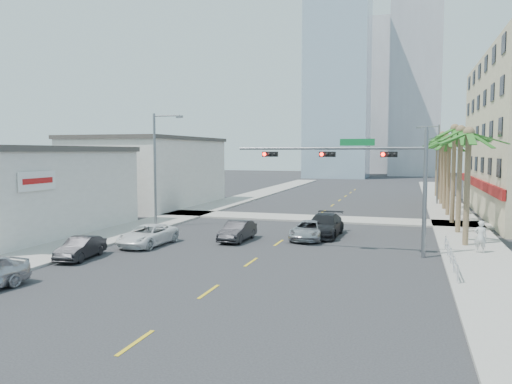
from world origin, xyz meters
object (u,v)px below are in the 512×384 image
Objects in this scene: car_parked_far at (148,235)px; car_lane_left at (237,231)px; traffic_signal_mast at (367,168)px; car_parked_mid at (81,248)px; pedestrian at (480,237)px; car_lane_right at (324,225)px; car_lane_center at (309,230)px.

car_parked_far is 5.95m from car_lane_left.
traffic_signal_mast reaches higher than car_parked_mid.
pedestrian is at bearing 12.39° from car_parked_far.
car_parked_far is at bearing -174.54° from traffic_signal_mast.
car_lane_right reaches higher than car_parked_far.
car_lane_center is (-4.14, 3.93, -4.43)m from traffic_signal_mast.
traffic_signal_mast is 5.93× the size of pedestrian.
car_parked_mid is at bearing -137.69° from car_lane_center.
traffic_signal_mast is 2.33× the size of car_parked_far.
car_parked_far is 20.20m from pedestrian.
car_lane_center is at bearing 34.88° from car_parked_mid.
traffic_signal_mast is 2.97× the size of car_parked_mid.
car_parked_mid is 14.82m from car_lane_center.
pedestrian is (9.74, -3.79, 0.30)m from car_lane_right.
car_parked_mid is at bearing -134.12° from car_lane_right.
car_lane_left reaches higher than car_parked_mid.
traffic_signal_mast is 16.90m from car_parked_mid.
car_lane_center reaches higher than car_parked_mid.
car_lane_right is (5.29, 3.51, 0.12)m from car_lane_left.
car_parked_far is 12.30m from car_lane_right.
car_lane_left is 4.90m from car_lane_center.
car_lane_left is at bearing 43.67° from car_parked_mid.
car_lane_center is 0.84× the size of car_lane_right.
car_lane_center is at bearing 32.72° from car_parked_far.
car_lane_right reaches higher than car_lane_left.
car_parked_far is at bearing 10.96° from pedestrian.
car_lane_right is 10.45m from pedestrian.
car_parked_far is at bearing -150.52° from car_lane_center.
car_parked_far is 1.05× the size of car_lane_center.
traffic_signal_mast reaches higher than pedestrian.
car_lane_left is at bearing -144.66° from car_lane_right.
traffic_signal_mast is at bearing -10.99° from car_lane_left.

